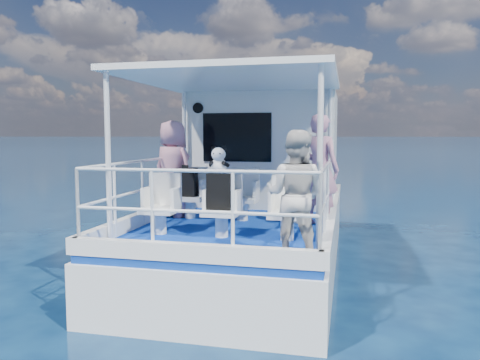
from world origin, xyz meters
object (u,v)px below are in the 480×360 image
at_px(passenger_stbd_aft, 295,195).
at_px(passenger_port_fwd, 173,169).
at_px(backpack_center, 220,191).
at_px(panda, 219,160).

bearing_deg(passenger_stbd_aft, passenger_port_fwd, -32.53).
height_order(backpack_center, panda, panda).
bearing_deg(panda, backpack_center, 68.15).
distance_m(passenger_port_fwd, panda, 1.85).
bearing_deg(panda, passenger_port_fwd, 130.78).
distance_m(passenger_port_fwd, passenger_stbd_aft, 3.27).
bearing_deg(passenger_stbd_aft, backpack_center, -27.14).
bearing_deg(backpack_center, passenger_stbd_aft, -39.15).
xyz_separation_m(passenger_port_fwd, backpack_center, (1.20, -1.37, -0.19)).
relative_size(passenger_port_fwd, backpack_center, 3.32).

